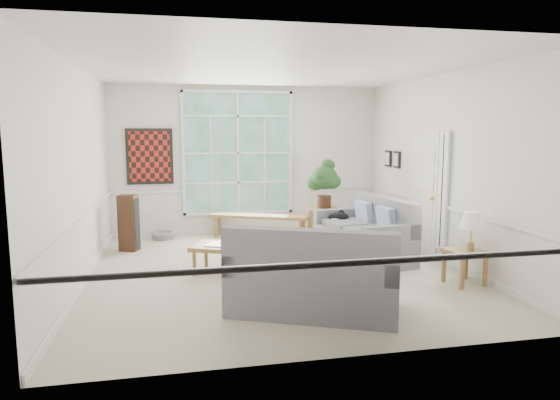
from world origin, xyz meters
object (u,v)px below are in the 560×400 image
object	(u,v)px
loveseat_right	(363,228)
end_table	(322,223)
loveseat_front	(314,267)
coffee_table	(232,259)
side_table	(464,267)

from	to	relation	value
loveseat_right	end_table	world-z (taller)	loveseat_right
loveseat_right	loveseat_front	world-z (taller)	loveseat_front
loveseat_front	coffee_table	world-z (taller)	loveseat_front
loveseat_front	end_table	size ratio (longest dim) A/B	3.21
loveseat_front	coffee_table	size ratio (longest dim) A/B	1.68
loveseat_right	loveseat_front	size ratio (longest dim) A/B	0.96
coffee_table	end_table	bearing A→B (deg)	70.38
side_table	loveseat_front	bearing A→B (deg)	-166.61
end_table	side_table	bearing A→B (deg)	-72.26
loveseat_right	end_table	distance (m)	1.65
loveseat_right	loveseat_front	distance (m)	2.64
loveseat_front	side_table	size ratio (longest dim) A/B	3.99
coffee_table	end_table	world-z (taller)	end_table
end_table	side_table	xyz separation A→B (m)	(1.05, -3.28, -0.06)
loveseat_front	side_table	bearing A→B (deg)	37.39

